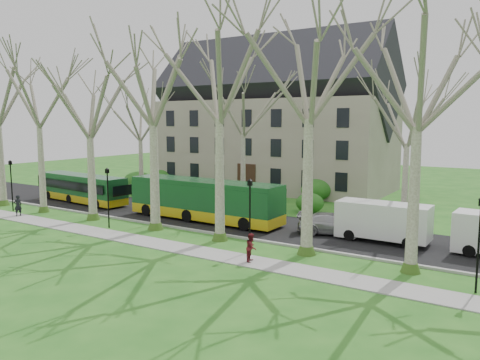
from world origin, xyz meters
name	(u,v)px	position (x,y,z in m)	size (l,w,h in m)	color
ground	(182,236)	(0.00, 0.00, 0.00)	(120.00, 120.00, 0.00)	#23611B
sidewalk	(156,244)	(0.00, -2.50, 0.03)	(70.00, 2.00, 0.06)	gray
road	(227,221)	(0.00, 5.50, 0.03)	(80.00, 8.00, 0.06)	black
curb	(196,230)	(0.00, 1.50, 0.07)	(80.00, 0.25, 0.14)	#A5A39E
building	(274,118)	(-6.00, 24.00, 8.07)	(26.50, 12.20, 16.00)	gray
tree_row_verge	(183,132)	(0.00, 0.30, 7.00)	(49.00, 7.00, 14.00)	gray
tree_row_far	(250,141)	(-1.33, 11.00, 6.00)	(33.00, 7.00, 12.00)	gray
lamp_row	(171,201)	(0.00, -1.00, 2.57)	(36.22, 0.22, 4.30)	black
hedges	(237,190)	(-4.67, 14.00, 1.00)	(30.60, 8.60, 2.00)	#1C5017
bus_lead	(82,188)	(-16.17, 4.88, 1.41)	(10.81, 2.25, 2.70)	#144822
bus_follow	(204,200)	(-1.59, 4.63, 1.68)	(12.95, 2.70, 3.24)	#144822
sedan	(333,224)	(8.54, 5.77, 0.77)	(1.98, 4.87, 1.41)	#A5A5A9
van_a	(383,222)	(11.91, 5.59, 1.31)	(5.73, 2.09, 2.50)	silver
pedestrian_a	(18,206)	(-15.32, -2.19, 0.91)	(0.62, 0.41, 1.71)	black
pedestrian_b	(251,247)	(7.04, -2.54, 0.85)	(0.76, 0.60, 1.57)	#5B141A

